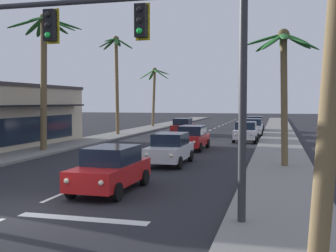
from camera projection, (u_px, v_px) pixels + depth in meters
ground_plane at (27, 209)px, 13.20m from camera, size 220.00×220.00×0.00m
sidewalk_right at (279, 147)px, 30.56m from camera, size 3.20×110.00×0.14m
sidewalk_left at (83, 142)px, 34.48m from camera, size 3.20×110.00×0.14m
lane_markings at (182, 145)px, 32.92m from camera, size 4.28×89.16×0.01m
traffic_signal_mast at (106, 41)px, 12.01m from camera, size 11.46×0.41×7.16m
sedan_lead_at_stop_bar at (111, 169)px, 15.77m from camera, size 2.02×4.48×1.68m
sedan_third_in_queue at (170, 149)px, 22.52m from camera, size 1.95×4.45×1.68m
sedan_fifth_in_queue at (192, 137)px, 29.44m from camera, size 2.01×4.48×1.68m
sedan_oncoming_far at (183, 126)px, 42.69m from camera, size 2.00×4.47×1.68m
sedan_parked_nearest_kerb at (253, 127)px, 41.58m from camera, size 1.98×4.46×1.68m
sedan_parked_mid_kerb at (246, 132)px, 35.25m from camera, size 1.99×4.47×1.68m
sedan_parked_far_kerb at (255, 124)px, 47.86m from camera, size 2.02×4.48×1.68m
palm_left_second at (44, 55)px, 27.77m from camera, size 4.85×4.96×9.18m
palm_left_third at (116, 66)px, 41.46m from camera, size 3.44×3.75×9.86m
palm_left_farthest at (154, 85)px, 55.17m from camera, size 4.12×4.21×7.83m
palm_right_second at (284, 65)px, 20.89m from camera, size 3.62×3.70×7.00m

